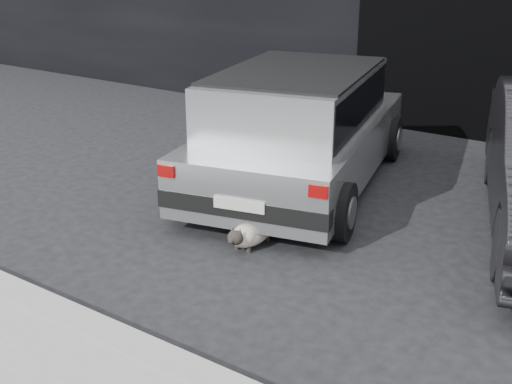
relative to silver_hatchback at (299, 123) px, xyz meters
The scene contains 6 objects.
ground 1.19m from the silver_hatchback, 76.57° to the right, with size 80.00×80.00×0.00m, color black.
garage_opening 3.37m from the silver_hatchback, 68.64° to the left, with size 4.00×0.10×2.60m, color black.
curb 3.76m from the silver_hatchback, 70.84° to the right, with size 18.00×0.25×0.12m, color gray.
silver_hatchback is the anchor object (origin of this frame).
cat_siamese 1.81m from the silver_hatchback, 74.54° to the right, with size 0.27×0.80×0.27m.
cat_white 1.43m from the silver_hatchback, 91.60° to the right, with size 0.69×0.43×0.35m.
Camera 1 is at (3.33, -5.17, 2.63)m, focal length 45.00 mm.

